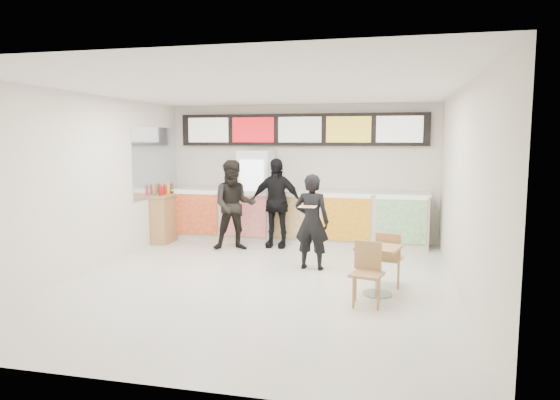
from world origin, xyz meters
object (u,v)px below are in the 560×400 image
(drinks_fridge, at_px, (256,196))
(customer_main, at_px, (312,222))
(condiment_ledge, at_px, (166,217))
(customer_mid, at_px, (276,203))
(cafe_table, at_px, (378,261))
(customer_left, at_px, (234,205))
(service_counter, at_px, (297,216))

(drinks_fridge, height_order, customer_main, drinks_fridge)
(condiment_ledge, bearing_deg, customer_main, -24.76)
(customer_mid, relative_size, cafe_table, 1.23)
(customer_main, distance_m, customer_left, 2.14)
(customer_main, distance_m, customer_mid, 1.92)
(condiment_ledge, bearing_deg, customer_mid, 0.11)
(customer_main, bearing_deg, drinks_fridge, -47.41)
(customer_main, distance_m, cafe_table, 1.74)
(condiment_ledge, bearing_deg, drinks_fridge, 16.64)
(drinks_fridge, distance_m, customer_main, 2.72)
(service_counter, xyz_separation_m, cafe_table, (1.85, -3.40, -0.08))
(customer_mid, bearing_deg, cafe_table, -51.24)
(drinks_fridge, bearing_deg, service_counter, -0.99)
(drinks_fridge, height_order, customer_mid, drinks_fridge)
(customer_mid, bearing_deg, condiment_ledge, -178.77)
(customer_main, xyz_separation_m, customer_mid, (-1.03, 1.62, 0.10))
(cafe_table, bearing_deg, customer_mid, 142.11)
(service_counter, height_order, customer_mid, customer_mid)
(service_counter, xyz_separation_m, customer_mid, (-0.35, -0.54, 0.35))
(customer_main, height_order, customer_mid, customer_mid)
(service_counter, xyz_separation_m, customer_main, (0.68, -2.16, 0.26))
(customer_mid, distance_m, cafe_table, 3.63)
(drinks_fridge, xyz_separation_m, customer_left, (-0.17, -1.01, -0.09))
(customer_main, bearing_deg, cafe_table, 139.57)
(customer_main, xyz_separation_m, customer_left, (-1.78, 1.17, 0.08))
(cafe_table, distance_m, condiment_ledge, 5.47)
(service_counter, relative_size, customer_main, 3.35)
(condiment_ledge, bearing_deg, service_counter, 10.98)
(service_counter, distance_m, customer_mid, 0.73)
(drinks_fridge, distance_m, cafe_table, 4.44)
(customer_main, relative_size, customer_left, 0.91)
(drinks_fridge, height_order, customer_left, drinks_fridge)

